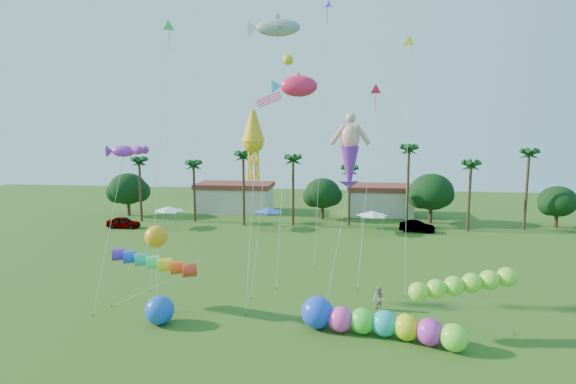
# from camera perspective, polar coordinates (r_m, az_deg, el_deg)

# --- Properties ---
(ground) EXTENTS (160.00, 160.00, 0.00)m
(ground) POSITION_cam_1_polar(r_m,az_deg,el_deg) (27.26, -2.80, -22.14)
(ground) COLOR #285116
(ground) RESTS_ON ground
(tree_line) EXTENTS (69.46, 8.91, 11.00)m
(tree_line) POSITION_cam_1_polar(r_m,az_deg,el_deg) (67.89, 6.54, -0.10)
(tree_line) COLOR #3A2819
(tree_line) RESTS_ON ground
(buildings_row) EXTENTS (35.00, 7.00, 4.00)m
(buildings_row) POSITION_cam_1_polar(r_m,az_deg,el_deg) (74.51, 1.44, -1.11)
(buildings_row) COLOR beige
(buildings_row) RESTS_ON ground
(tent_row) EXTENTS (31.00, 4.00, 0.60)m
(tent_row) POSITION_cam_1_polar(r_m,az_deg,el_deg) (61.40, -2.52, -2.34)
(tent_row) COLOR white
(tent_row) RESTS_ON ground
(car_a) EXTENTS (4.58, 1.88, 1.56)m
(car_a) POSITION_cam_1_polar(r_m,az_deg,el_deg) (67.12, -20.17, -3.65)
(car_a) COLOR #4C4C54
(car_a) RESTS_ON ground
(car_b) EXTENTS (4.84, 2.54, 1.52)m
(car_b) POSITION_cam_1_polar(r_m,az_deg,el_deg) (62.98, 16.06, -4.23)
(car_b) COLOR #4C4C54
(car_b) RESTS_ON ground
(spectator_b) EXTENTS (1.11, 1.14, 1.85)m
(spectator_b) POSITION_cam_1_polar(r_m,az_deg,el_deg) (35.66, 11.41, -13.16)
(spectator_b) COLOR #A89D8C
(spectator_b) RESTS_ON ground
(caterpillar_inflatable) EXTENTS (10.85, 4.47, 2.23)m
(caterpillar_inflatable) POSITION_cam_1_polar(r_m,az_deg,el_deg) (31.58, 10.88, -15.99)
(caterpillar_inflatable) COLOR #F941AD
(caterpillar_inflatable) RESTS_ON ground
(blue_ball) EXTENTS (2.04, 2.04, 2.04)m
(blue_ball) POSITION_cam_1_polar(r_m,az_deg,el_deg) (33.98, -15.99, -14.23)
(blue_ball) COLOR blue
(blue_ball) RESTS_ON ground
(rainbow_tube) EXTENTS (8.38, 3.07, 3.85)m
(rainbow_tube) POSITION_cam_1_polar(r_m,az_deg,el_deg) (35.00, -15.23, -9.49)
(rainbow_tube) COLOR #FA361B
(rainbow_tube) RESTS_ON ground
(green_worm) EXTENTS (10.16, 2.28, 3.94)m
(green_worm) POSITION_cam_1_polar(r_m,az_deg,el_deg) (31.12, 16.21, -12.10)
(green_worm) COLOR #7FE833
(green_worm) RESTS_ON ground
(orange_ball_kite) EXTENTS (2.10, 2.68, 6.70)m
(orange_ball_kite) POSITION_cam_1_polar(r_m,az_deg,el_deg) (34.48, -16.40, -5.46)
(orange_ball_kite) COLOR orange
(orange_ball_kite) RESTS_ON ground
(merman_kite) EXTENTS (3.13, 5.27, 14.46)m
(merman_kite) POSITION_cam_1_polar(r_m,az_deg,el_deg) (36.16, 7.86, 4.56)
(merman_kite) COLOR #F3A18A
(merman_kite) RESTS_ON ground
(fish_kite) EXTENTS (5.51, 7.38, 18.78)m
(fish_kite) POSITION_cam_1_polar(r_m,az_deg,el_deg) (42.98, 1.37, 13.28)
(fish_kite) COLOR #FE1C52
(fish_kite) RESTS_ON ground
(shark_kite) EXTENTS (5.66, 8.61, 23.62)m
(shark_kite) POSITION_cam_1_polar(r_m,az_deg,el_deg) (42.51, -1.28, 20.13)
(shark_kite) COLOR #90959D
(shark_kite) RESTS_ON ground
(squid_kite) EXTENTS (2.34, 5.26, 15.30)m
(squid_kite) POSITION_cam_1_polar(r_m,az_deg,el_deg) (35.67, -4.44, 6.25)
(squid_kite) COLOR #FFAB14
(squid_kite) RESTS_ON ground
(lobster_kite) EXTENTS (3.63, 6.15, 12.60)m
(lobster_kite) POSITION_cam_1_polar(r_m,az_deg,el_deg) (38.84, -20.19, 4.88)
(lobster_kite) COLOR purple
(lobster_kite) RESTS_ON ground
(delta_kite_red) EXTENTS (2.07, 4.75, 17.79)m
(delta_kite_red) POSITION_cam_1_polar(r_m,az_deg,el_deg) (42.26, 11.05, 12.16)
(delta_kite_red) COLOR red
(delta_kite_red) RESTS_ON ground
(delta_kite_yellow) EXTENTS (1.11, 4.92, 21.73)m
(delta_kite_yellow) POSITION_cam_1_polar(r_m,az_deg,el_deg) (41.91, 15.09, 17.26)
(delta_kite_yellow) COLOR #FDFA19
(delta_kite_yellow) RESTS_ON ground
(delta_kite_green) EXTENTS (1.18, 5.52, 23.40)m
(delta_kite_green) POSITION_cam_1_polar(r_m,az_deg,el_deg) (43.78, -14.96, 19.09)
(delta_kite_green) COLOR #32D75A
(delta_kite_green) RESTS_ON ground
(delta_kite_blue) EXTENTS (1.44, 4.42, 26.73)m
(delta_kite_blue) POSITION_cam_1_polar(r_m,az_deg,el_deg) (48.81, 4.99, 21.78)
(delta_kite_blue) COLOR #1B2CF5
(delta_kite_blue) RESTS_ON ground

